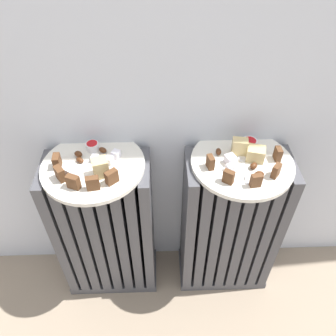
% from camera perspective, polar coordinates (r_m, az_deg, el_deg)
% --- Properties ---
extents(radiator_left, '(0.31, 0.16, 0.56)m').
position_cam_1_polar(radiator_left, '(1.15, -10.28, -10.28)').
color(radiator_left, '#47474C').
rests_on(radiator_left, ground_plane).
extents(radiator_right, '(0.31, 0.16, 0.56)m').
position_cam_1_polar(radiator_right, '(1.15, 10.19, -9.76)').
color(radiator_right, '#47474C').
rests_on(radiator_right, ground_plane).
extents(plate_left, '(0.28, 0.28, 0.01)m').
position_cam_1_polar(plate_left, '(0.93, -12.48, 0.34)').
color(plate_left, silver).
rests_on(plate_left, radiator_left).
extents(plate_right, '(0.28, 0.28, 0.01)m').
position_cam_1_polar(plate_right, '(0.94, 12.35, 0.90)').
color(plate_right, silver).
rests_on(plate_right, radiator_right).
extents(dark_cake_slice_left_0, '(0.02, 0.03, 0.04)m').
position_cam_1_polar(dark_cake_slice_left_0, '(0.93, -18.20, 1.04)').
color(dark_cake_slice_left_0, '#56351E').
rests_on(dark_cake_slice_left_0, plate_left).
extents(dark_cake_slice_left_1, '(0.03, 0.04, 0.04)m').
position_cam_1_polar(dark_cake_slice_left_1, '(0.89, -17.74, -0.92)').
color(dark_cake_slice_left_1, '#56351E').
rests_on(dark_cake_slice_left_1, plate_left).
extents(dark_cake_slice_left_2, '(0.04, 0.03, 0.04)m').
position_cam_1_polar(dark_cake_slice_left_2, '(0.86, -15.68, -2.28)').
color(dark_cake_slice_left_2, '#56351E').
rests_on(dark_cake_slice_left_2, plate_left).
extents(dark_cake_slice_left_3, '(0.03, 0.02, 0.04)m').
position_cam_1_polar(dark_cake_slice_left_3, '(0.85, -12.56, -2.52)').
color(dark_cake_slice_left_3, '#56351E').
rests_on(dark_cake_slice_left_3, plate_left).
extents(dark_cake_slice_left_4, '(0.04, 0.03, 0.04)m').
position_cam_1_polar(dark_cake_slice_left_4, '(0.86, -9.47, -1.50)').
color(dark_cake_slice_left_4, '#56351E').
rests_on(dark_cake_slice_left_4, plate_left).
extents(marble_cake_slice_left_0, '(0.05, 0.04, 0.05)m').
position_cam_1_polar(marble_cake_slice_left_0, '(0.88, -11.31, 0.07)').
color(marble_cake_slice_left_0, tan).
rests_on(marble_cake_slice_left_0, plate_left).
extents(turkish_delight_left_0, '(0.03, 0.03, 0.02)m').
position_cam_1_polar(turkish_delight_left_0, '(0.92, -9.89, 1.30)').
color(turkish_delight_left_0, white).
rests_on(turkish_delight_left_0, plate_left).
extents(turkish_delight_left_1, '(0.02, 0.02, 0.02)m').
position_cam_1_polar(turkish_delight_left_1, '(0.93, -12.17, 1.56)').
color(turkish_delight_left_1, white).
rests_on(turkish_delight_left_1, plate_left).
extents(turkish_delight_left_2, '(0.03, 0.03, 0.02)m').
position_cam_1_polar(turkish_delight_left_2, '(0.90, -15.85, -0.68)').
color(turkish_delight_left_2, white).
rests_on(turkish_delight_left_2, plate_left).
extents(turkish_delight_left_3, '(0.03, 0.03, 0.02)m').
position_cam_1_polar(turkish_delight_left_3, '(0.93, -8.74, 2.32)').
color(turkish_delight_left_3, white).
rests_on(turkish_delight_left_3, plate_left).
extents(medjool_date_left_0, '(0.03, 0.03, 0.02)m').
position_cam_1_polar(medjool_date_left_0, '(0.95, -14.86, 2.27)').
color(medjool_date_left_0, '#4C2814').
rests_on(medjool_date_left_0, plate_left).
extents(medjool_date_left_1, '(0.03, 0.03, 0.01)m').
position_cam_1_polar(medjool_date_left_1, '(0.95, -10.93, 2.98)').
color(medjool_date_left_1, '#4C2814').
rests_on(medjool_date_left_1, plate_left).
extents(medjool_date_left_2, '(0.03, 0.03, 0.01)m').
position_cam_1_polar(medjool_date_left_2, '(0.94, -14.64, 1.30)').
color(medjool_date_left_2, '#4C2814').
rests_on(medjool_date_left_2, plate_left).
extents(jam_bowl_left, '(0.04, 0.04, 0.02)m').
position_cam_1_polar(jam_bowl_left, '(0.97, -12.62, 3.65)').
color(jam_bowl_left, white).
rests_on(jam_bowl_left, plate_left).
extents(dark_cake_slice_right_0, '(0.02, 0.03, 0.04)m').
position_cam_1_polar(dark_cake_slice_right_0, '(0.89, 7.15, 0.97)').
color(dark_cake_slice_right_0, '#56351E').
rests_on(dark_cake_slice_right_0, plate_right).
extents(dark_cake_slice_right_1, '(0.03, 0.03, 0.04)m').
position_cam_1_polar(dark_cake_slice_right_1, '(0.86, 10.16, -1.48)').
color(dark_cake_slice_right_1, '#56351E').
rests_on(dark_cake_slice_right_1, plate_right).
extents(dark_cake_slice_right_2, '(0.03, 0.02, 0.04)m').
position_cam_1_polar(dark_cake_slice_right_2, '(0.86, 14.61, -2.07)').
color(dark_cake_slice_right_2, '#56351E').
rests_on(dark_cake_slice_right_2, plate_right).
extents(dark_cake_slice_right_3, '(0.03, 0.03, 0.04)m').
position_cam_1_polar(dark_cake_slice_right_3, '(0.90, 17.76, -0.45)').
color(dark_cake_slice_right_3, '#56351E').
rests_on(dark_cake_slice_right_3, plate_right).
extents(dark_cake_slice_right_4, '(0.02, 0.03, 0.04)m').
position_cam_1_polar(dark_cake_slice_right_4, '(0.95, 18.01, 2.25)').
color(dark_cake_slice_right_4, '#56351E').
rests_on(dark_cake_slice_right_4, plate_right).
extents(marble_cake_slice_right_0, '(0.06, 0.05, 0.04)m').
position_cam_1_polar(marble_cake_slice_right_0, '(0.94, 14.55, 2.34)').
color(marble_cake_slice_right_0, tan).
rests_on(marble_cake_slice_right_0, plate_right).
extents(marble_cake_slice_right_1, '(0.04, 0.03, 0.05)m').
position_cam_1_polar(marble_cake_slice_right_1, '(0.94, 11.96, 3.52)').
color(marble_cake_slice_right_1, tan).
rests_on(marble_cake_slice_right_1, plate_right).
extents(turkish_delight_right_0, '(0.03, 0.03, 0.02)m').
position_cam_1_polar(turkish_delight_right_0, '(0.92, 10.44, 1.42)').
color(turkish_delight_right_0, white).
rests_on(turkish_delight_right_0, plate_right).
extents(turkish_delight_right_1, '(0.02, 0.02, 0.02)m').
position_cam_1_polar(turkish_delight_right_1, '(0.89, 10.49, -0.03)').
color(turkish_delight_right_1, white).
rests_on(turkish_delight_right_1, plate_right).
extents(medjool_date_right_0, '(0.02, 0.03, 0.02)m').
position_cam_1_polar(medjool_date_right_0, '(0.94, 8.49, 2.74)').
color(medjool_date_right_0, '#4C2814').
rests_on(medjool_date_right_0, plate_right).
extents(medjool_date_right_1, '(0.03, 0.02, 0.02)m').
position_cam_1_polar(medjool_date_right_1, '(0.90, 15.08, -1.08)').
color(medjool_date_right_1, '#4C2814').
rests_on(medjool_date_right_1, plate_right).
extents(medjool_date_right_2, '(0.03, 0.03, 0.02)m').
position_cam_1_polar(medjool_date_right_2, '(0.92, 14.22, 0.35)').
color(medjool_date_right_2, '#4C2814').
rests_on(medjool_date_right_2, plate_right).
extents(jam_bowl_right, '(0.04, 0.04, 0.02)m').
position_cam_1_polar(jam_bowl_right, '(0.98, 13.53, 4.10)').
color(jam_bowl_right, white).
rests_on(jam_bowl_right, plate_right).
extents(fork, '(0.02, 0.11, 0.00)m').
position_cam_1_polar(fork, '(0.92, 12.63, 0.22)').
color(fork, silver).
rests_on(fork, plate_right).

